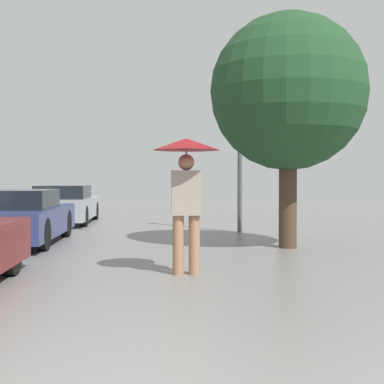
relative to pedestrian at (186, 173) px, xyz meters
The scene contains 5 objects.
pedestrian is the anchor object (origin of this frame).
parked_car_middle 5.25m from the pedestrian, 131.19° to the left, with size 1.76×4.02×1.15m.
parked_car_farthest 9.73m from the pedestrian, 110.09° to the left, with size 1.73×4.23×1.17m.
tree 3.95m from the pedestrian, 52.65° to the left, with size 3.12×3.12×4.68m.
street_lamp 6.33m from the pedestrian, 74.20° to the left, with size 0.29×0.29×4.51m.
Camera 1 is at (-0.25, -2.98, 1.40)m, focal length 50.00 mm.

